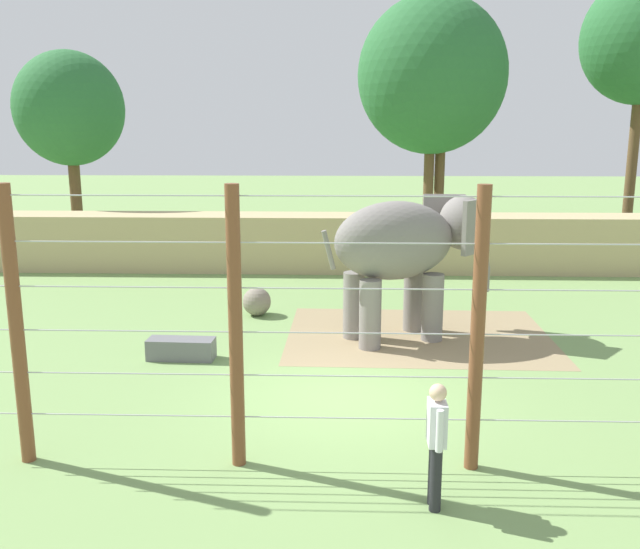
% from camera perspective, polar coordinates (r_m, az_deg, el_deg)
% --- Properties ---
extents(ground_plane, '(120.00, 120.00, 0.00)m').
position_cam_1_polar(ground_plane, '(12.51, 2.29, -10.20)').
color(ground_plane, '#759956').
extents(dirt_patch, '(6.18, 4.70, 0.01)m').
position_cam_1_polar(dirt_patch, '(16.19, 8.24, -5.07)').
color(dirt_patch, '#937F5B').
rests_on(dirt_patch, ground).
extents(embankment_wall, '(36.00, 1.80, 1.90)m').
position_cam_1_polar(embankment_wall, '(23.29, 2.14, 2.70)').
color(embankment_wall, tan).
rests_on(embankment_wall, ground).
extents(elephant, '(4.08, 2.81, 3.25)m').
position_cam_1_polar(elephant, '(15.53, 7.36, 2.39)').
color(elephant, gray).
rests_on(elephant, ground).
extents(enrichment_ball, '(0.74, 0.74, 0.74)m').
position_cam_1_polar(enrichment_ball, '(17.70, -5.33, -2.28)').
color(enrichment_ball, gray).
rests_on(enrichment_ball, ground).
extents(cable_fence, '(10.35, 0.20, 4.04)m').
position_cam_1_polar(cable_fence, '(9.41, 2.75, -4.69)').
color(cable_fence, brown).
rests_on(cable_fence, ground).
extents(zookeeper, '(0.22, 0.58, 1.67)m').
position_cam_1_polar(zookeeper, '(8.89, 9.74, -13.54)').
color(zookeeper, '#232328').
rests_on(zookeeper, ground).
extents(feed_trough, '(1.42, 0.56, 0.44)m').
position_cam_1_polar(feed_trough, '(14.67, -11.58, -6.14)').
color(feed_trough, slate).
rests_on(feed_trough, ground).
extents(tree_far_left, '(6.28, 6.28, 10.30)m').
position_cam_1_polar(tree_far_left, '(30.21, 9.39, 16.18)').
color(tree_far_left, brown).
rests_on(tree_far_left, ground).
extents(tree_behind_wall, '(4.16, 4.16, 7.72)m').
position_cam_1_polar(tree_behind_wall, '(28.60, -20.30, 12.88)').
color(tree_behind_wall, brown).
rests_on(tree_behind_wall, ground).
extents(tree_right_of_centre, '(3.65, 3.65, 7.89)m').
position_cam_1_polar(tree_right_of_centre, '(30.51, 10.22, 14.09)').
color(tree_right_of_centre, brown).
rests_on(tree_right_of_centre, ground).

